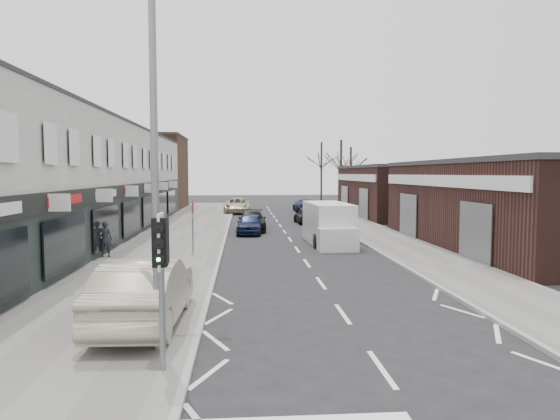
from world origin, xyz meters
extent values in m
plane|color=black|center=(0.00, 0.00, 0.00)|extent=(160.00, 160.00, 0.00)
cube|color=slate|center=(-6.75, 22.00, 0.06)|extent=(5.50, 64.00, 0.12)
cube|color=slate|center=(5.75, 22.00, 0.06)|extent=(3.50, 64.00, 0.12)
cube|color=silver|center=(-13.50, 19.50, 3.55)|extent=(8.00, 41.00, 7.10)
cube|color=#4C3020|center=(-13.50, 45.00, 4.00)|extent=(8.00, 10.00, 8.00)
cube|color=#371D19|center=(12.50, 14.00, 2.25)|extent=(10.00, 18.00, 4.50)
cube|color=#371D19|center=(12.50, 34.00, 2.25)|extent=(10.00, 16.00, 4.50)
cylinder|color=slate|center=(-4.40, -2.00, 1.62)|extent=(0.12, 0.12, 3.00)
cube|color=silver|center=(-4.40, -2.00, 2.67)|extent=(0.05, 0.55, 1.10)
cube|color=black|center=(-4.40, -2.12, 2.67)|extent=(0.28, 0.22, 0.95)
sphere|color=#0CE533|center=(-4.40, -2.24, 2.37)|extent=(0.18, 0.18, 0.18)
cube|color=black|center=(-4.40, -1.88, 2.67)|extent=(0.26, 0.20, 0.90)
cylinder|color=slate|center=(-4.70, -0.80, 4.12)|extent=(0.16, 0.16, 8.00)
cylinder|color=slate|center=(-5.20, 12.00, 1.37)|extent=(0.07, 0.07, 2.50)
cube|color=white|center=(-5.15, 12.00, 1.97)|extent=(0.04, 0.45, 0.25)
cube|color=silver|center=(2.00, 16.19, 1.15)|extent=(2.33, 5.15, 2.31)
cube|color=silver|center=(2.00, 13.22, 0.60)|extent=(2.08, 0.98, 1.21)
cylinder|color=black|center=(1.06, 14.41, 0.38)|extent=(0.24, 0.77, 0.77)
cylinder|color=black|center=(2.94, 14.41, 0.38)|extent=(0.24, 0.77, 0.77)
cylinder|color=black|center=(1.06, 17.96, 0.38)|extent=(0.24, 0.77, 0.77)
cylinder|color=black|center=(2.94, 17.96, 0.38)|extent=(0.24, 0.77, 0.77)
imported|color=#A29882|center=(-5.33, 1.07, 0.98)|extent=(1.94, 5.24, 1.71)
imported|color=black|center=(-9.20, 11.74, 0.96)|extent=(0.62, 0.41, 1.67)
imported|color=#131E3C|center=(-2.37, 20.96, 0.67)|extent=(1.91, 4.04, 1.33)
imported|color=black|center=(-2.20, 22.98, 0.68)|extent=(2.00, 4.74, 1.37)
imported|color=#BBB595|center=(-3.40, 38.38, 0.76)|extent=(2.69, 5.56, 1.53)
imported|color=white|center=(2.74, 26.81, 0.65)|extent=(1.54, 4.02, 1.31)
imported|color=black|center=(2.20, 27.55, 0.67)|extent=(1.83, 4.03, 1.34)
imported|color=#13193C|center=(3.50, 39.82, 0.66)|extent=(2.08, 4.65, 1.32)
camera|label=1|loc=(-2.80, -11.73, 3.99)|focal=32.00mm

